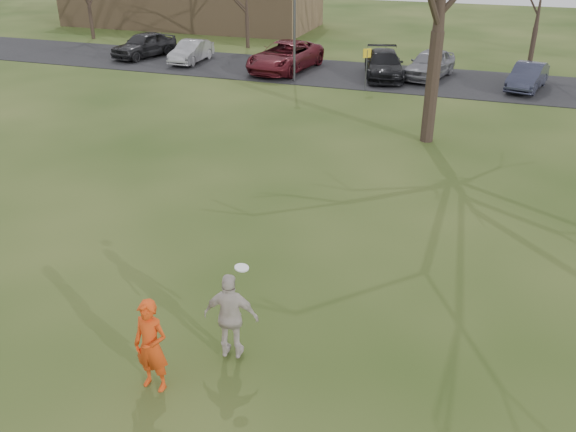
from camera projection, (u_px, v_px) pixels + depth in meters
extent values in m
plane|color=#1E380F|center=(221.00, 372.00, 11.62)|extent=(120.00, 120.00, 0.00)
cube|color=black|center=(413.00, 79.00, 32.81)|extent=(62.00, 6.50, 0.04)
imported|color=#E64313|center=(151.00, 346.00, 10.87)|extent=(0.71, 0.49, 1.87)
imported|color=#242426|center=(144.00, 45.00, 37.69)|extent=(2.97, 4.78, 1.52)
imported|color=#9C9BA1|center=(191.00, 51.00, 36.34)|extent=(1.44, 3.91, 1.28)
imported|color=#59141D|center=(285.00, 56.00, 34.28)|extent=(3.41, 6.08, 1.61)
imported|color=black|center=(384.00, 65.00, 32.79)|extent=(3.13, 5.18, 1.41)
imported|color=slate|center=(430.00, 64.00, 32.68)|extent=(2.70, 4.70, 1.51)
imported|color=#2D2F43|center=(528.00, 76.00, 30.54)|extent=(2.21, 4.13, 1.29)
imported|color=beige|center=(231.00, 316.00, 11.56)|extent=(1.13, 0.60, 1.84)
cylinder|color=white|center=(242.00, 268.00, 11.11)|extent=(0.27, 0.27, 0.06)
cube|color=#8C6D4C|center=(191.00, 3.00, 48.89)|extent=(20.00, 8.00, 3.50)
cylinder|color=#47474C|center=(294.00, 24.00, 31.12)|extent=(0.12, 0.12, 6.00)
cylinder|color=#47474C|center=(366.00, 70.00, 30.41)|extent=(0.06, 0.06, 2.00)
cube|color=yellow|center=(367.00, 53.00, 30.04)|extent=(0.35, 0.35, 0.45)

